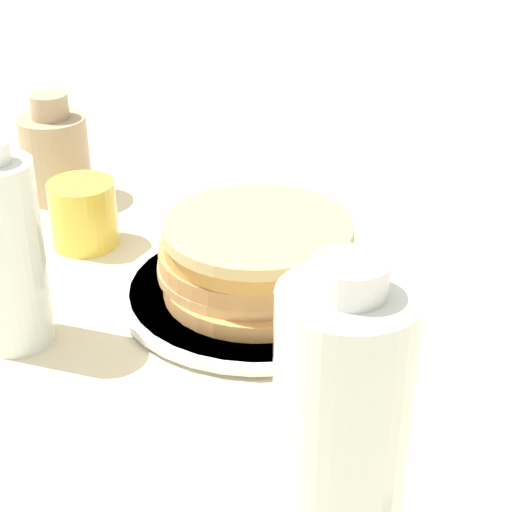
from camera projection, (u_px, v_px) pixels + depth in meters
ground_plane at (259, 297)px, 0.85m from camera, size 4.00×4.00×0.00m
plate at (256, 291)px, 0.85m from camera, size 0.28×0.28×0.01m
pancake_stack at (257, 255)px, 0.83m from camera, size 0.20×0.20×0.07m
juice_glass at (83, 214)px, 0.93m from camera, size 0.07×0.07×0.07m
cream_jug at (55, 154)px, 1.03m from camera, size 0.08×0.08×0.13m
water_bottle_mid at (6, 253)px, 0.74m from camera, size 0.07×0.07×0.19m
water_bottle_far at (339, 470)px, 0.47m from camera, size 0.07×0.07×0.25m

